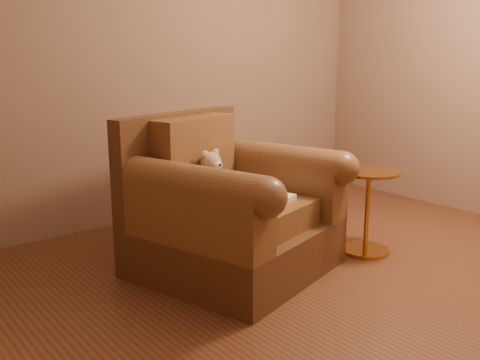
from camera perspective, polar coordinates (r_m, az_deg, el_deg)
floor at (r=3.25m, az=12.58°, el=-11.25°), size 4.00×4.00×0.00m
armchair at (r=3.35m, az=-1.23°, el=-3.34°), size 1.31×1.27×0.97m
teddy_bear at (r=3.33m, az=-2.79°, el=0.13°), size 0.22×0.25×0.30m
guidebook at (r=3.20m, az=2.50°, el=-2.21°), size 0.45×0.34×0.03m
side_table at (r=3.74m, az=13.41°, el=-3.00°), size 0.41×0.41×0.58m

